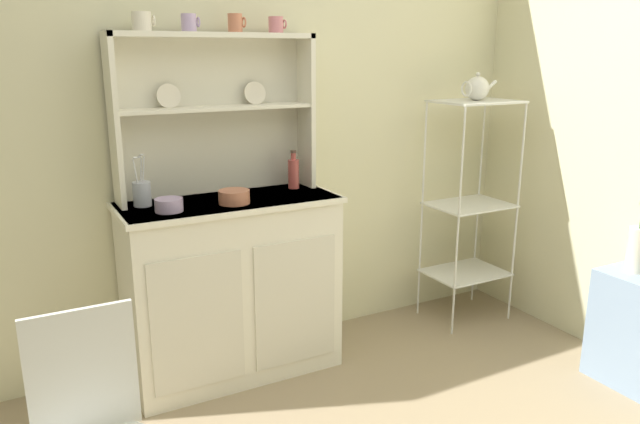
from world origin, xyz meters
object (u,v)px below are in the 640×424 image
(cup_cream_0, at_px, (142,21))
(bowl_mixing_large, at_px, (169,205))
(jam_bottle, at_px, (294,173))
(flower_vase, at_px, (637,247))
(hutch_cabinet, at_px, (232,286))
(utensil_jar, at_px, (142,193))
(bakers_rack, at_px, (470,193))
(hutch_shelf_unit, at_px, (213,103))
(porcelain_teapot, at_px, (477,88))

(cup_cream_0, bearing_deg, bowl_mixing_large, -85.63)
(jam_bottle, xyz_separation_m, flower_vase, (1.27, -1.04, -0.29))
(hutch_cabinet, relative_size, cup_cream_0, 10.66)
(cup_cream_0, relative_size, utensil_jar, 0.41)
(bakers_rack, bearing_deg, utensil_jar, 176.15)
(hutch_shelf_unit, xyz_separation_m, flower_vase, (1.65, -1.12, -0.64))
(hutch_cabinet, height_order, utensil_jar, utensil_jar)
(bowl_mixing_large, xyz_separation_m, jam_bottle, (0.68, 0.16, 0.05))
(bakers_rack, bearing_deg, hutch_cabinet, 178.25)
(bakers_rack, height_order, bowl_mixing_large, bakers_rack)
(utensil_jar, bearing_deg, hutch_shelf_unit, 12.82)
(cup_cream_0, height_order, jam_bottle, cup_cream_0)
(cup_cream_0, distance_m, bowl_mixing_large, 0.79)
(jam_bottle, relative_size, flower_vase, 0.54)
(cup_cream_0, height_order, flower_vase, cup_cream_0)
(hutch_cabinet, distance_m, flower_vase, 1.92)
(hutch_shelf_unit, relative_size, utensil_jar, 4.11)
(bowl_mixing_large, bearing_deg, cup_cream_0, 94.37)
(bowl_mixing_large, height_order, utensil_jar, utensil_jar)
(hutch_shelf_unit, bearing_deg, hutch_cabinet, -90.00)
(bowl_mixing_large, distance_m, utensil_jar, 0.17)
(hutch_cabinet, bearing_deg, hutch_shelf_unit, 90.00)
(utensil_jar, relative_size, flower_vase, 0.66)
(bakers_rack, bearing_deg, jam_bottle, 173.01)
(jam_bottle, height_order, porcelain_teapot, porcelain_teapot)
(utensil_jar, bearing_deg, flower_vase, -26.94)
(hutch_shelf_unit, distance_m, bowl_mixing_large, 0.56)
(hutch_shelf_unit, relative_size, bowl_mixing_large, 7.87)
(utensil_jar, height_order, flower_vase, utensil_jar)
(hutch_shelf_unit, bearing_deg, porcelain_teapot, -8.24)
(hutch_cabinet, height_order, cup_cream_0, cup_cream_0)
(hutch_shelf_unit, height_order, flower_vase, hutch_shelf_unit)
(cup_cream_0, bearing_deg, hutch_shelf_unit, 7.64)
(hutch_shelf_unit, distance_m, utensil_jar, 0.54)
(hutch_cabinet, relative_size, hutch_shelf_unit, 1.07)
(hutch_cabinet, relative_size, flower_vase, 2.89)
(jam_bottle, bearing_deg, porcelain_teapot, -7.00)
(utensil_jar, bearing_deg, jam_bottle, 0.60)
(bowl_mixing_large, bearing_deg, jam_bottle, 13.27)
(bakers_rack, bearing_deg, flower_vase, -76.97)
(bakers_rack, distance_m, jam_bottle, 1.09)
(cup_cream_0, height_order, utensil_jar, cup_cream_0)
(hutch_cabinet, bearing_deg, bakers_rack, -1.75)
(hutch_shelf_unit, relative_size, cup_cream_0, 9.94)
(utensil_jar, bearing_deg, bakers_rack, -3.85)
(hutch_cabinet, bearing_deg, porcelain_teapot, -1.75)
(utensil_jar, distance_m, porcelain_teapot, 1.87)
(bowl_mixing_large, xyz_separation_m, porcelain_teapot, (1.74, 0.03, 0.45))
(hutch_shelf_unit, height_order, utensil_jar, hutch_shelf_unit)
(jam_bottle, bearing_deg, hutch_cabinet, -167.14)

